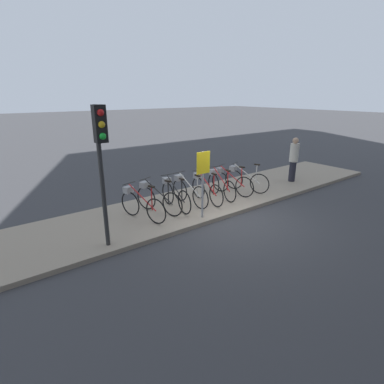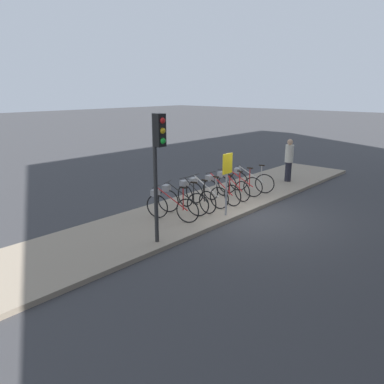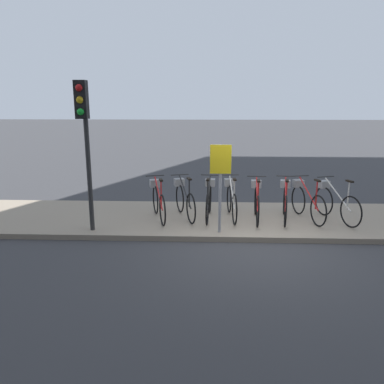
{
  "view_description": "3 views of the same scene",
  "coord_description": "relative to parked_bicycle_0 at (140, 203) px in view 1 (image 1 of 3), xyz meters",
  "views": [
    {
      "loc": [
        -5.67,
        -5.84,
        3.49
      ],
      "look_at": [
        -0.56,
        0.92,
        0.7
      ],
      "focal_mm": 28.0,
      "sensor_mm": 36.0,
      "label": 1
    },
    {
      "loc": [
        -9.36,
        -6.15,
        3.81
      ],
      "look_at": [
        -1.29,
        1.11,
        0.83
      ],
      "focal_mm": 35.0,
      "sensor_mm": 36.0,
      "label": 2
    },
    {
      "loc": [
        -0.94,
        -7.4,
        2.84
      ],
      "look_at": [
        -1.26,
        0.7,
        0.91
      ],
      "focal_mm": 35.0,
      "sensor_mm": 36.0,
      "label": 3
    }
  ],
  "objects": [
    {
      "name": "parked_bicycle_6",
      "position": [
        3.55,
        0.1,
        0.0
      ],
      "size": [
        0.55,
        1.68,
        1.05
      ],
      "color": "black",
      "rests_on": "sidewalk"
    },
    {
      "name": "parked_bicycle_3",
      "position": [
        1.77,
        0.16,
        0.0
      ],
      "size": [
        0.46,
        1.71,
        1.05
      ],
      "color": "black",
      "rests_on": "sidewalk"
    },
    {
      "name": "sign_post",
      "position": [
        1.45,
        -0.97,
        0.84
      ],
      "size": [
        0.44,
        0.07,
        1.89
      ],
      "color": "#99999E",
      "rests_on": "sidewalk"
    },
    {
      "name": "parked_bicycle_4",
      "position": [
        2.36,
        0.01,
        0.0
      ],
      "size": [
        0.46,
        1.71,
        1.05
      ],
      "color": "black",
      "rests_on": "sidewalk"
    },
    {
      "name": "parked_bicycle_2",
      "position": [
        1.22,
        0.12,
        0.0
      ],
      "size": [
        0.46,
        1.71,
        1.05
      ],
      "color": "black",
      "rests_on": "sidewalk"
    },
    {
      "name": "parked_bicycle_1",
      "position": [
        0.62,
        0.16,
        0.0
      ],
      "size": [
        0.68,
        1.63,
        1.05
      ],
      "color": "black",
      "rests_on": "sidewalk"
    },
    {
      "name": "ground_plane",
      "position": [
        2.1,
        -1.26,
        -0.58
      ],
      "size": [
        120.0,
        120.0,
        0.0
      ],
      "primitive_type": "plane",
      "color": "#38383A"
    },
    {
      "name": "sidewalk",
      "position": [
        2.1,
        0.15,
        -0.52
      ],
      "size": [
        16.67,
        2.83,
        0.12
      ],
      "color": "gray",
      "rests_on": "ground_plane"
    },
    {
      "name": "parked_bicycle_7",
      "position": [
        4.2,
        0.04,
        0.0
      ],
      "size": [
        0.67,
        1.64,
        1.05
      ],
      "color": "black",
      "rests_on": "sidewalk"
    },
    {
      "name": "parked_bicycle_5",
      "position": [
        3.04,
        0.05,
        0.0
      ],
      "size": [
        0.48,
        1.7,
        1.05
      ],
      "color": "black",
      "rests_on": "sidewalk"
    },
    {
      "name": "pedestrian",
      "position": [
        6.68,
        -0.24,
        0.47
      ],
      "size": [
        0.34,
        0.34,
        1.75
      ],
      "color": "#23232D",
      "rests_on": "sidewalk"
    },
    {
      "name": "traffic_light",
      "position": [
        -1.34,
        -1.03,
        1.83
      ],
      "size": [
        0.24,
        0.4,
        3.16
      ],
      "color": "#2D2D2D",
      "rests_on": "sidewalk"
    },
    {
      "name": "parked_bicycle_0",
      "position": [
        0.0,
        0.0,
        0.0
      ],
      "size": [
        0.63,
        1.65,
        1.05
      ],
      "color": "black",
      "rests_on": "sidewalk"
    }
  ]
}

